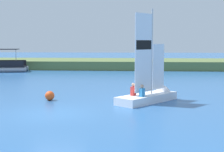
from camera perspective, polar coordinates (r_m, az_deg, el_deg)
The scene contains 5 objects.
ground_plane at distance 16.43m, azimuth -9.50°, elevation -6.23°, with size 200.00×200.00×0.00m, color #2D609E.
shore_bank at distance 45.52m, azimuth -0.43°, elevation 2.08°, with size 80.00×10.09×1.09m, color #5B703D.
sailboat at distance 19.86m, azimuth 7.14°, elevation -2.92°, with size 3.89×4.41×5.63m.
pontoon_boat at distance 41.46m, azimuth -18.35°, elevation 1.60°, with size 6.49×3.27×2.65m.
channel_buoy at distance 20.08m, azimuth -10.44°, elevation -3.29°, with size 0.55×0.55×0.55m, color #E54C19.
Camera 1 is at (3.95, -15.59, 3.35)m, focal length 54.32 mm.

